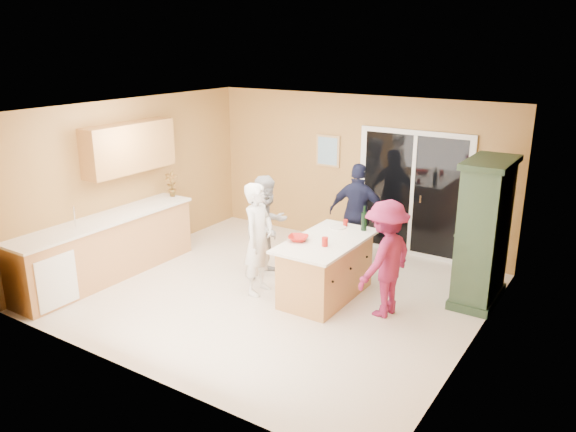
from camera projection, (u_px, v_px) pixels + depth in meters
The scene contains 22 objects.
floor at pixel (275, 292), 8.05m from camera, with size 5.50×5.50×0.00m, color beige.
ceiling at pixel (274, 109), 7.27m from camera, with size 5.50×5.00×0.10m, color silver.
wall_back at pixel (356, 171), 9.66m from camera, with size 5.50×0.10×2.60m, color tan.
wall_front at pixel (136, 264), 5.65m from camera, with size 5.50×0.10×2.60m, color tan.
wall_left at pixel (134, 180), 9.08m from camera, with size 0.10×5.00×2.60m, color tan.
wall_right at pixel (479, 243), 6.23m from camera, with size 0.10×5.00×2.60m, color tan.
left_cabinet_run at pixel (99, 251), 8.33m from camera, with size 0.65×3.05×1.24m.
upper_cabinets at pixel (129, 147), 8.65m from camera, with size 0.35×1.60×0.75m, color #BD8049.
sliding_door at pixel (413, 194), 9.16m from camera, with size 1.90×0.07×2.10m.
framed_picture at pixel (328, 151), 9.84m from camera, with size 0.46×0.04×0.56m.
kitchen_island at pixel (326, 270), 7.81m from camera, with size 0.88×1.62×0.85m.
green_hutch at pixel (483, 234), 7.52m from camera, with size 0.57×1.09×1.99m.
woman_white at pixel (258, 239), 7.83m from camera, with size 0.59×0.38×1.61m, color silver.
woman_grey at pixel (267, 226), 8.46m from camera, with size 0.76×0.59×1.56m, color #A5A4A7.
woman_navy at pixel (358, 213), 8.96m from camera, with size 0.95×0.40×1.62m, color #1A1A3A.
woman_magenta at pixel (386, 259), 7.21m from camera, with size 1.00×0.58×1.55m, color #97214F.
serving_bowl at pixel (298, 238), 7.62m from camera, with size 0.28×0.28×0.07m, color #AC1913.
tulip_vase at pixel (171, 184), 9.39m from camera, with size 0.23×0.15×0.43m, color #9E200F.
tumbler_near at pixel (325, 242), 7.41m from camera, with size 0.08×0.08×0.12m, color #AC1913.
tumbler_far at pixel (345, 223), 8.21m from camera, with size 0.07×0.07×0.10m, color #AC1913.
wine_bottle at pixel (364, 221), 8.00m from camera, with size 0.08×0.08×0.36m.
white_plate at pixel (338, 227), 8.15m from camera, with size 0.24×0.24×0.02m, color silver.
Camera 1 is at (4.13, -6.08, 3.46)m, focal length 35.00 mm.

